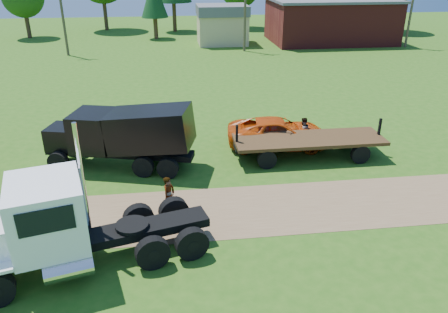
{
  "coord_description": "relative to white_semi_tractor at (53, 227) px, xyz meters",
  "views": [
    {
      "loc": [
        -2.91,
        -16.0,
        9.97
      ],
      "look_at": [
        -0.59,
        2.19,
        1.6
      ],
      "focal_mm": 35.0,
      "sensor_mm": 36.0,
      "label": 1
    }
  ],
  "objects": [
    {
      "name": "tan_shed",
      "position": [
        11.05,
        43.03,
        0.69
      ],
      "size": [
        6.2,
        5.4,
        4.7
      ],
      "color": "tan",
      "rests_on": "ground"
    },
    {
      "name": "orange_pickup",
      "position": [
        10.21,
        9.76,
        -0.92
      ],
      "size": [
        6.16,
        3.45,
        1.63
      ],
      "primitive_type": "imported",
      "rotation": [
        0.0,
        0.0,
        1.44
      ],
      "color": "#CA4509",
      "rests_on": "ground"
    },
    {
      "name": "spectator_a",
      "position": [
        3.87,
        3.13,
        -0.86
      ],
      "size": [
        0.71,
        0.76,
        1.74
      ],
      "primitive_type": "imported",
      "rotation": [
        0.0,
        0.0,
        0.96
      ],
      "color": "#999999",
      "rests_on": "ground"
    },
    {
      "name": "spectator_b",
      "position": [
        11.63,
        9.71,
        -0.89
      ],
      "size": [
        0.99,
        0.89,
        1.68
      ],
      "primitive_type": "imported",
      "rotation": [
        0.0,
        0.0,
        3.52
      ],
      "color": "#999999",
      "rests_on": "ground"
    },
    {
      "name": "black_dump_truck",
      "position": [
        1.72,
        8.11,
        0.11
      ],
      "size": [
        7.89,
        4.11,
        3.35
      ],
      "rotation": [
        0.0,
        0.0,
        -0.26
      ],
      "color": "black",
      "rests_on": "ground"
    },
    {
      "name": "flatbed_trailer",
      "position": [
        11.43,
        8.01,
        -0.85
      ],
      "size": [
        8.08,
        2.44,
        2.07
      ],
      "rotation": [
        0.0,
        0.0,
        0.0
      ],
      "color": "#362511",
      "rests_on": "ground"
    },
    {
      "name": "brick_building",
      "position": [
        25.05,
        43.03,
        0.93
      ],
      "size": [
        15.4,
        10.4,
        5.3
      ],
      "color": "maroon",
      "rests_on": "ground"
    },
    {
      "name": "utility_poles",
      "position": [
        13.05,
        38.03,
        2.98
      ],
      "size": [
        42.2,
        0.28,
        9.0
      ],
      "color": "brown",
      "rests_on": "ground"
    },
    {
      "name": "ground",
      "position": [
        7.05,
        3.03,
        -1.73
      ],
      "size": [
        140.0,
        140.0,
        0.0
      ],
      "primitive_type": "plane",
      "color": "#295A13",
      "rests_on": "ground"
    },
    {
      "name": "white_semi_tractor",
      "position": [
        0.0,
        0.0,
        0.0
      ],
      "size": [
        8.6,
        4.64,
        5.08
      ],
      "rotation": [
        0.0,
        0.0,
        0.25
      ],
      "color": "black",
      "rests_on": "ground"
    },
    {
      "name": "dirt_track",
      "position": [
        7.05,
        3.03,
        -1.73
      ],
      "size": [
        120.0,
        4.2,
        0.01
      ],
      "primitive_type": "cube",
      "color": "brown",
      "rests_on": "ground"
    }
  ]
}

